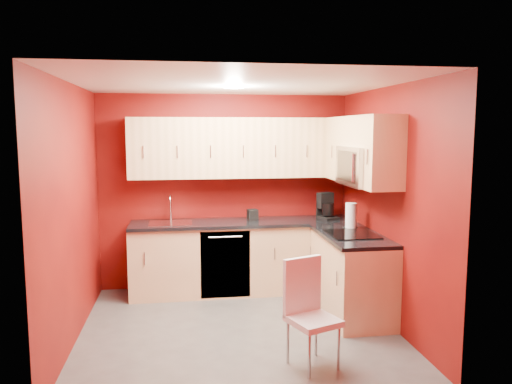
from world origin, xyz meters
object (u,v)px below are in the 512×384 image
object	(u,v)px
sink	(170,220)
dining_chair	(313,315)
microwave	(364,166)
napkin_holder	(253,215)
paper_towel	(351,216)
coffee_maker	(328,206)

from	to	relation	value
sink	dining_chair	distance (m)	2.52
microwave	sink	bearing A→B (deg)	154.40
napkin_holder	paper_towel	world-z (taller)	paper_towel
microwave	dining_chair	bearing A→B (deg)	-126.79
microwave	sink	xyz separation A→B (m)	(-2.09, 1.00, -0.72)
napkin_holder	paper_towel	bearing A→B (deg)	-35.27
sink	napkin_holder	size ratio (longest dim) A/B	3.89
microwave	dining_chair	size ratio (longest dim) A/B	0.81
napkin_holder	microwave	bearing A→B (deg)	-45.05
coffee_maker	paper_towel	size ratio (longest dim) A/B	1.11
napkin_holder	coffee_maker	bearing A→B (deg)	-5.05
coffee_maker	paper_towel	distance (m)	0.66
microwave	napkin_holder	size ratio (longest dim) A/B	5.69
sink	napkin_holder	world-z (taller)	sink
coffee_maker	napkin_holder	distance (m)	0.98
microwave	sink	world-z (taller)	microwave
sink	dining_chair	size ratio (longest dim) A/B	0.56
napkin_holder	dining_chair	size ratio (longest dim) A/B	0.14
sink	coffee_maker	xyz separation A→B (m)	(2.00, -0.02, 0.13)
sink	coffee_maker	bearing A→B (deg)	-0.71
sink	paper_towel	distance (m)	2.19
sink	coffee_maker	world-z (taller)	sink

